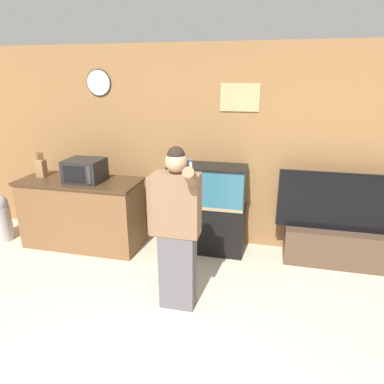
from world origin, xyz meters
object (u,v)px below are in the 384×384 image
knife_block (41,168)px  person_standing (176,228)px  microwave (85,170)px  tv_on_stand (341,238)px  counter_island (83,213)px  aquarium_on_stand (207,209)px

knife_block → person_standing: size_ratio=0.21×
knife_block → person_standing: bearing=-25.3°
microwave → tv_on_stand: (3.21, 0.26, -0.72)m
counter_island → microwave: (0.11, -0.02, 0.60)m
aquarium_on_stand → person_standing: (-0.07, -1.23, 0.27)m
person_standing → aquarium_on_stand: bearing=86.9°
knife_block → person_standing: person_standing is taller
aquarium_on_stand → microwave: bearing=-170.7°
aquarium_on_stand → tv_on_stand: same height
aquarium_on_stand → tv_on_stand: (1.66, 0.01, -0.23)m
counter_island → person_standing: bearing=-32.0°
counter_island → aquarium_on_stand: bearing=8.2°
counter_island → person_standing: person_standing is taller
tv_on_stand → person_standing: (-1.72, -1.24, 0.51)m
microwave → aquarium_on_stand: bearing=9.3°
counter_island → tv_on_stand: tv_on_stand is taller
microwave → knife_block: (-0.68, 0.05, -0.02)m
microwave → knife_block: bearing=176.0°
knife_block → aquarium_on_stand: (2.23, 0.21, -0.47)m
microwave → aquarium_on_stand: microwave is taller
knife_block → tv_on_stand: size_ratio=0.21×
counter_island → microwave: bearing=-9.3°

